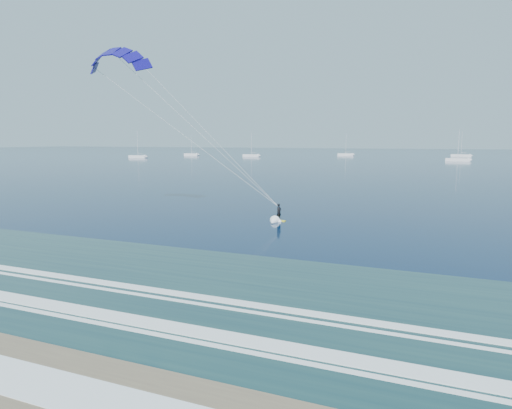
{
  "coord_description": "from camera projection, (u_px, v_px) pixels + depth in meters",
  "views": [
    {
      "loc": [
        16.78,
        -11.23,
        8.47
      ],
      "look_at": [
        1.05,
        26.71,
        2.64
      ],
      "focal_mm": 32.0,
      "sensor_mm": 36.0,
      "label": 1
    }
  ],
  "objects": [
    {
      "name": "sailboat_8",
      "position": [
        192.0,
        154.0,
        247.0
      ],
      "size": [
        8.2,
        2.4,
        10.82
      ],
      "color": "silver",
      "rests_on": "ground"
    },
    {
      "name": "sailboat_0",
      "position": [
        138.0,
        156.0,
        216.31
      ],
      "size": [
        9.34,
        2.4,
        12.62
      ],
      "color": "silver",
      "rests_on": "ground"
    },
    {
      "name": "sailboat_2",
      "position": [
        346.0,
        154.0,
        247.52
      ],
      "size": [
        8.44,
        2.4,
        11.42
      ],
      "color": "silver",
      "rests_on": "ground"
    },
    {
      "name": "kitesurfer_rig",
      "position": [
        197.0,
        131.0,
        46.28
      ],
      "size": [
        20.56,
        9.26,
        18.62
      ],
      "color": "yellow",
      "rests_on": "ground"
    },
    {
      "name": "sailboat_3",
      "position": [
        458.0,
        160.0,
        181.98
      ],
      "size": [
        9.06,
        2.4,
        12.52
      ],
      "color": "silver",
      "rests_on": "ground"
    },
    {
      "name": "sailboat_4",
      "position": [
        461.0,
        155.0,
        230.89
      ],
      "size": [
        9.54,
        2.4,
        12.87
      ],
      "color": "silver",
      "rests_on": "ground"
    },
    {
      "name": "sailboat_1",
      "position": [
        251.0,
        155.0,
        231.27
      ],
      "size": [
        8.79,
        2.4,
        12.06
      ],
      "color": "silver",
      "rests_on": "ground"
    }
  ]
}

